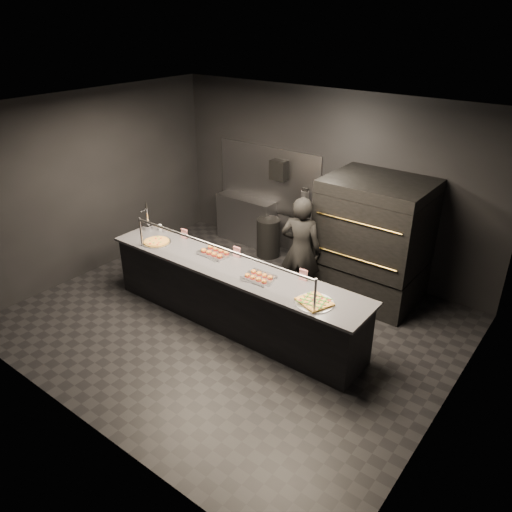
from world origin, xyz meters
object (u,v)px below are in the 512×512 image
Objects in this scene: service_counter at (233,295)px; beer_tap at (148,221)px; prep_shelf at (246,220)px; round_pizza at (157,242)px; towel_dispenser at (279,170)px; square_pizza at (314,302)px; slider_tray_a at (215,252)px; slider_tray_b at (259,277)px; trash_bin at (268,238)px; fire_extinguisher at (305,203)px; worker at (301,250)px; pizza_oven at (373,240)px.

beer_tap is at bearing 175.22° from service_counter.
prep_shelf is 2.71× the size of round_pizza.
service_counter is 2.78m from towel_dispenser.
service_counter is 1.48m from square_pizza.
slider_tray_a is 1.10× the size of slider_tray_b.
trash_bin is at bearing 76.99° from round_pizza.
slider_tray_b is at bearing -60.20° from towel_dispenser.
round_pizza is (-0.51, -2.49, -0.61)m from towel_dispenser.
slider_tray_a is at bearing 171.42° from square_pizza.
towel_dispenser is 0.74m from fire_extinguisher.
worker reaches higher than round_pizza.
beer_tap is 1.05× the size of square_pizza.
service_counter is 2.42× the size of worker.
worker is at bearing -59.61° from fire_extinguisher.
service_counter is at bearing -18.57° from slider_tray_a.
round_pizza is 0.99m from slider_tray_a.
towel_dispenser is 0.69× the size of slider_tray_a.
prep_shelf is 1.69× the size of trash_bin.
slider_tray_a is (1.15, -2.17, 0.50)m from prep_shelf.
slider_tray_a is 1.07× the size of square_pizza.
pizza_oven is 3.78× the size of fire_extinguisher.
pizza_oven is 2.20m from trash_bin.
slider_tray_a is (0.45, -2.24, -0.60)m from towel_dispenser.
beer_tap is (-1.53, -2.24, 0.00)m from fire_extinguisher.
towel_dispenser reaches higher than slider_tray_a.
worker reaches higher than service_counter.
worker is at bearing 70.82° from service_counter.
prep_shelf is 2.51m from slider_tray_a.
square_pizza is 0.28× the size of worker.
trash_bin is at bearing 174.84° from pizza_oven.
slider_tray_b reaches higher than prep_shelf.
slider_tray_b is (2.10, -2.37, 0.49)m from prep_shelf.
slider_tray_b is 0.65× the size of trash_bin.
fire_extinguisher reaches higher than slider_tray_b.
slider_tray_a is (1.43, -0.01, -0.12)m from beer_tap.
slider_tray_b is at bearing -109.72° from pizza_oven.
pizza_oven is at bearing -13.14° from towel_dispenser.
square_pizza is (2.81, -0.03, 0.00)m from round_pizza.
towel_dispenser is 2.49m from beer_tap.
fire_extinguisher reaches higher than round_pizza.
slider_tray_a is at bearing -92.49° from fire_extinguisher.
square_pizza is at bearing 111.69° from worker.
pizza_oven is 1.13× the size of worker.
pizza_oven is at bearing 29.55° from beer_tap.
square_pizza is at bearing -84.37° from pizza_oven.
worker is (0.84, 0.98, -0.10)m from slider_tray_a.
worker reaches higher than prep_shelf.
towel_dispenser is 1.23m from trash_bin.
pizza_oven reaches higher than trash_bin.
pizza_oven is 1.59× the size of prep_shelf.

